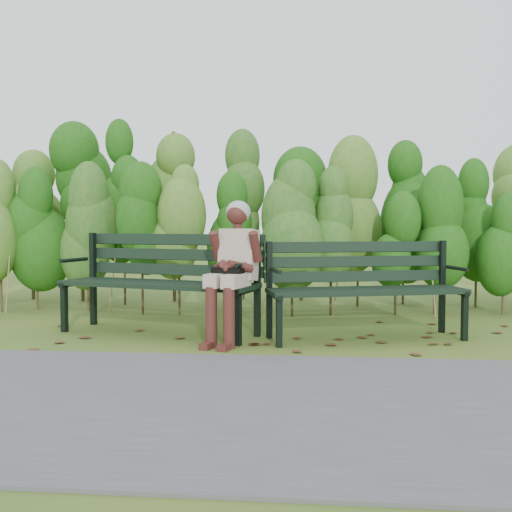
{
  "coord_description": "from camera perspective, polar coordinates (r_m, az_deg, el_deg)",
  "views": [
    {
      "loc": [
        0.57,
        -5.69,
        1.07
      ],
      "look_at": [
        0.0,
        0.35,
        0.75
      ],
      "focal_mm": 42.0,
      "sensor_mm": 36.0,
      "label": 1
    }
  ],
  "objects": [
    {
      "name": "leaf_litter",
      "position": [
        5.77,
        -1.32,
        -7.63
      ],
      "size": [
        5.7,
        2.22,
        0.01
      ],
      "color": "#5A311D",
      "rests_on": "ground"
    },
    {
      "name": "ground",
      "position": [
        5.82,
        -0.33,
        -7.57
      ],
      "size": [
        80.0,
        80.0,
        0.0
      ],
      "primitive_type": "plane",
      "color": "#34561C"
    },
    {
      "name": "seated_woman",
      "position": [
        5.42,
        -2.21,
        -0.42
      ],
      "size": [
        0.52,
        0.75,
        1.29
      ],
      "color": "#B7A690",
      "rests_on": "ground"
    },
    {
      "name": "hedge_band",
      "position": [
        7.58,
        1.08,
        4.43
      ],
      "size": [
        11.04,
        1.67,
        2.42
      ],
      "color": "#47381E",
      "rests_on": "ground"
    },
    {
      "name": "footpath",
      "position": [
        3.7,
        -3.85,
        -13.72
      ],
      "size": [
        60.0,
        2.5,
        0.01
      ],
      "primitive_type": "cube",
      "color": "#474749",
      "rests_on": "ground"
    },
    {
      "name": "bench_left",
      "position": [
        5.98,
        -8.77,
        -1.73
      ],
      "size": [
        2.07,
        1.15,
        0.98
      ],
      "color": "black",
      "rests_on": "ground"
    },
    {
      "name": "bench_right",
      "position": [
        5.73,
        10.11,
        -2.36
      ],
      "size": [
        1.92,
        1.06,
        0.91
      ],
      "color": "black",
      "rests_on": "ground"
    }
  ]
}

